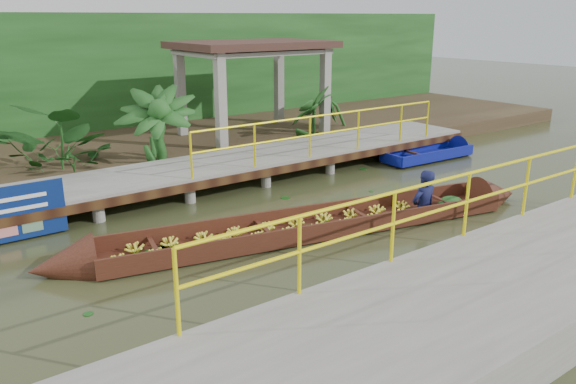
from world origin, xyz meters
TOP-DOWN VIEW (x-y plane):
  - ground at (0.00, 0.00)m, footprint 80.00×80.00m
  - land_strip at (0.00, 7.50)m, footprint 30.00×8.00m
  - far_dock at (0.02, 3.43)m, footprint 16.00×2.06m
  - near_dock at (1.00, -4.20)m, footprint 18.00×2.40m
  - pavilion at (3.00, 6.30)m, footprint 4.40×3.00m
  - foliage_backdrop at (0.00, 10.00)m, footprint 30.00×0.80m
  - vendor_boat at (0.36, -0.37)m, footprint 9.85×2.99m
  - moored_blue_boat at (6.94, 2.14)m, footprint 3.34×1.03m
  - tropical_plants at (-0.96, 5.30)m, footprint 14.28×1.28m

SIDE VIEW (x-z plane):
  - ground at x=0.00m, z-range 0.00..0.00m
  - moored_blue_boat at x=6.94m, z-range -0.25..0.53m
  - land_strip at x=0.00m, z-range 0.00..0.45m
  - vendor_boat at x=0.36m, z-range -0.83..1.29m
  - near_dock at x=1.00m, z-range -0.56..1.16m
  - far_dock at x=0.02m, z-range -0.35..1.30m
  - tropical_plants at x=-0.96m, z-range 0.45..2.05m
  - foliage_backdrop at x=0.00m, z-range 0.00..4.00m
  - pavilion at x=3.00m, z-range 1.32..4.32m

